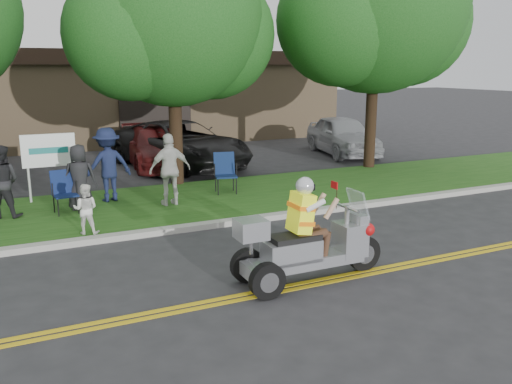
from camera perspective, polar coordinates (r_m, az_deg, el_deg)
name	(u,v)px	position (r m, az deg, el deg)	size (l,w,h in m)	color
ground	(280,276)	(8.97, 2.58, -8.82)	(120.00, 120.00, 0.00)	#28282B
centerline_near	(298,288)	(8.50, 4.43, -10.09)	(60.00, 0.10, 0.01)	gold
centerline_far	(293,285)	(8.62, 3.90, -9.72)	(60.00, 0.10, 0.01)	gold
curb	(213,224)	(11.58, -4.50, -3.41)	(60.00, 0.25, 0.12)	#A8A89E
grass_verge	(182,202)	(13.54, -7.75, -1.07)	(60.00, 4.00, 0.10)	#1C4B14
commercial_building	(133,95)	(27.01, -12.84, 9.97)	(18.00, 8.20, 4.00)	#9E7F5B
tree_mid	(174,24)	(15.28, -8.64, 17.06)	(5.88, 4.80, 7.05)	#332114
tree_right	(377,11)	(18.16, 12.63, 18.14)	(6.86, 5.60, 8.07)	#332114
business_sign	(49,154)	(14.13, -20.97, 3.75)	(1.25, 0.06, 1.75)	silver
trike_scooter	(306,245)	(8.59, 5.23, -5.63)	(2.59, 0.86, 1.70)	black
lawn_chair_a	(225,170)	(14.20, -3.29, 2.32)	(0.66, 0.68, 1.04)	black
lawn_chair_b	(64,189)	(12.96, -19.59, 0.31)	(0.57, 0.58, 0.96)	black
spectator_adult_mid	(2,181)	(12.99, -25.21, 1.02)	(0.78, 0.61, 1.60)	#232225
spectator_adult_right	(170,170)	(12.96, -9.04, 2.35)	(1.00, 0.42, 1.71)	silver
spectator_chair_a	(108,165)	(13.66, -15.34, 2.79)	(1.17, 0.67, 1.80)	#171F41
spectator_chair_b	(80,177)	(13.05, -18.08, 1.50)	(0.74, 0.48, 1.52)	black
child_right	(86,209)	(11.17, -17.51, -1.71)	(0.49, 0.38, 1.00)	white
parked_car_mid	(180,144)	(18.43, -8.03, 4.99)	(2.58, 5.60, 1.56)	black
parked_car_right	(155,147)	(18.75, -10.54, 4.68)	(1.86, 4.57, 1.33)	#4F1212
parked_car_far_right	(343,135)	(21.22, 9.11, 5.92)	(1.76, 4.37, 1.49)	#9FA0A6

